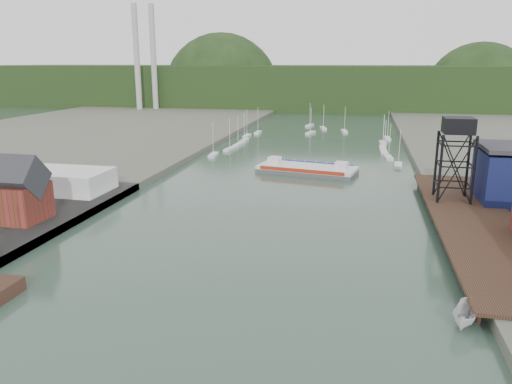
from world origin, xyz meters
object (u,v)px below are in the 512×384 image
at_px(lift_tower, 458,131).
at_px(chain_ferry, 307,169).
at_px(harbor_building, 9,195).
at_px(motorboat, 466,316).

height_order(lift_tower, chain_ferry, lift_tower).
height_order(harbor_building, chain_ferry, harbor_building).
height_order(harbor_building, motorboat, harbor_building).
xyz_separation_m(lift_tower, chain_ferry, (-31.45, 27.72, -14.60)).
bearing_deg(motorboat, lift_tower, 104.08).
bearing_deg(lift_tower, chain_ferry, 138.61).
bearing_deg(harbor_building, chain_ferry, 50.73).
distance_m(harbor_building, lift_tower, 82.49).
relative_size(harbor_building, lift_tower, 0.76).
distance_m(lift_tower, motorboat, 49.49).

